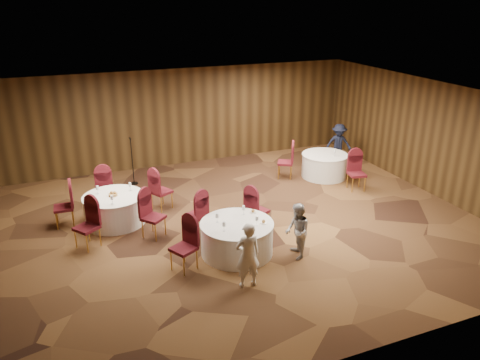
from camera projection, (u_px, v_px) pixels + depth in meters
name	position (u px, v px, depth m)	size (l,w,h in m)	color
ground	(236.00, 224.00, 11.79)	(12.00, 12.00, 0.00)	black
room_shell	(235.00, 150.00, 11.07)	(12.00, 12.00, 12.00)	silver
table_main	(237.00, 238.00, 10.36)	(1.63, 1.63, 0.74)	silver
table_left	(115.00, 209.00, 11.75)	(1.52, 1.52, 0.74)	silver
table_right	(324.00, 165.00, 14.77)	(1.43, 1.43, 0.74)	silver
chairs_main	(214.00, 224.00, 10.73)	(2.85, 2.10, 1.00)	#450D19
chairs_left	(114.00, 205.00, 11.68)	(3.10, 3.00, 1.00)	#450D19
chairs_right	(320.00, 168.00, 14.18)	(2.15, 2.36, 1.00)	#450D19
tabletop_main	(245.00, 219.00, 10.20)	(1.04, 1.06, 0.22)	silver
tabletop_left	(113.00, 193.00, 11.58)	(0.87, 0.83, 0.22)	silver
tabletop_right	(335.00, 151.00, 14.42)	(0.08, 0.08, 0.22)	silver
mic_stand	(133.00, 171.00, 14.18)	(0.24, 0.24, 1.46)	black
woman_a	(248.00, 255.00, 9.06)	(0.50, 0.33, 1.38)	silver
woman_b	(297.00, 231.00, 10.11)	(0.61, 0.48, 1.26)	#A4A4A9
man_c	(338.00, 144.00, 15.80)	(0.89, 0.51, 1.38)	black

